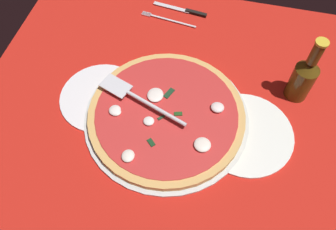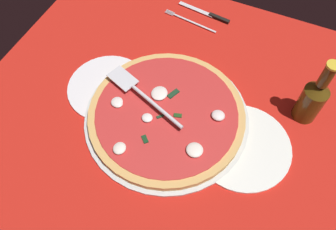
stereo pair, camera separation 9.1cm
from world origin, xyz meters
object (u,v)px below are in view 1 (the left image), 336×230
object	(u,v)px
place_setting_far	(177,16)
beer_bottle	(304,77)
dinner_plate_right	(246,134)
pizza	(168,115)
dinner_plate_left	(102,97)
pizza_server	(140,99)

from	to	relation	value
place_setting_far	beer_bottle	distance (cm)	46.00
dinner_plate_right	place_setting_far	xyz separation A→B (cm)	(-27.23, 39.03, -0.15)
beer_bottle	pizza	bearing A→B (deg)	-153.65
pizza	place_setting_far	xyz separation A→B (cm)	(-6.43, 39.13, -1.74)
dinner_plate_right	pizza	distance (cm)	20.86
dinner_plate_left	dinner_plate_right	distance (cm)	40.40
dinner_plate_left	pizza_server	size ratio (longest dim) A/B	0.89
pizza	place_setting_far	bearing A→B (deg)	99.34
dinner_plate_left	pizza_server	world-z (taller)	pizza_server
pizza	pizza_server	world-z (taller)	pizza_server
place_setting_far	pizza	bearing A→B (deg)	106.66
pizza_server	place_setting_far	bearing A→B (deg)	-72.00
dinner_plate_left	beer_bottle	size ratio (longest dim) A/B	1.09
pizza	dinner_plate_left	bearing A→B (deg)	173.20
dinner_plate_left	place_setting_far	world-z (taller)	place_setting_far
pizza	pizza_server	xyz separation A→B (cm)	(-7.96, 1.44, 2.75)
place_setting_far	beer_bottle	bearing A→B (deg)	156.97
dinner_plate_left	beer_bottle	xyz separation A→B (cm)	(52.27, 13.88, 7.43)
dinner_plate_right	pizza	world-z (taller)	pizza
place_setting_far	beer_bottle	xyz separation A→B (cm)	(39.15, -22.92, 7.58)
pizza_server	place_setting_far	distance (cm)	37.99
dinner_plate_right	place_setting_far	size ratio (longest dim) A/B	1.14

